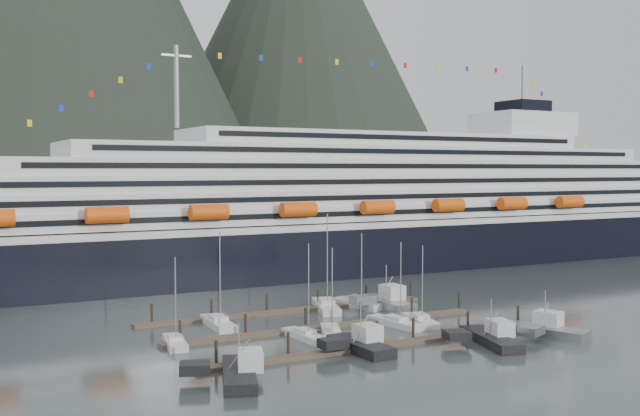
{
  "coord_description": "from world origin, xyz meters",
  "views": [
    {
      "loc": [
        -55.17,
        -87.38,
        22.26
      ],
      "look_at": [
        3.98,
        22.0,
        15.74
      ],
      "focal_mm": 42.0,
      "sensor_mm": 36.0,
      "label": 1
    }
  ],
  "objects_px": {
    "sailboat_h": "(420,321)",
    "sailboat_f": "(357,304)",
    "trawler_e": "(385,302)",
    "sailboat_e": "(218,324)",
    "sailboat_b": "(305,336)",
    "trawler_c": "(490,338)",
    "sailboat_c": "(332,333)",
    "cruise_ship": "(353,215)",
    "sailboat_g": "(326,307)",
    "trawler_b": "(360,345)",
    "sailboat_d": "(396,323)",
    "trawler_a": "(238,372)",
    "sailboat_a": "(175,343)",
    "trawler_d": "(544,330)"
  },
  "relations": [
    {
      "from": "cruise_ship",
      "to": "trawler_b",
      "type": "height_order",
      "value": "cruise_ship"
    },
    {
      "from": "sailboat_b",
      "to": "trawler_a",
      "type": "xyz_separation_m",
      "value": [
        -15.01,
        -13.58,
        0.46
      ]
    },
    {
      "from": "sailboat_g",
      "to": "trawler_c",
      "type": "relative_size",
      "value": 1.24
    },
    {
      "from": "sailboat_e",
      "to": "cruise_ship",
      "type": "bearing_deg",
      "value": -43.54
    },
    {
      "from": "sailboat_h",
      "to": "sailboat_f",
      "type": "bearing_deg",
      "value": 17.24
    },
    {
      "from": "trawler_a",
      "to": "trawler_e",
      "type": "bearing_deg",
      "value": -33.14
    },
    {
      "from": "sailboat_f",
      "to": "trawler_b",
      "type": "height_order",
      "value": "sailboat_f"
    },
    {
      "from": "cruise_ship",
      "to": "sailboat_d",
      "type": "distance_m",
      "value": 62.02
    },
    {
      "from": "sailboat_b",
      "to": "sailboat_c",
      "type": "height_order",
      "value": "sailboat_b"
    },
    {
      "from": "cruise_ship",
      "to": "sailboat_a",
      "type": "height_order",
      "value": "cruise_ship"
    },
    {
      "from": "cruise_ship",
      "to": "sailboat_a",
      "type": "distance_m",
      "value": 77.98
    },
    {
      "from": "trawler_d",
      "to": "trawler_e",
      "type": "distance_m",
      "value": 28.06
    },
    {
      "from": "sailboat_e",
      "to": "trawler_b",
      "type": "height_order",
      "value": "sailboat_e"
    },
    {
      "from": "sailboat_g",
      "to": "sailboat_c",
      "type": "bearing_deg",
      "value": 172.81
    },
    {
      "from": "sailboat_h",
      "to": "sailboat_d",
      "type": "bearing_deg",
      "value": 97.09
    },
    {
      "from": "sailboat_g",
      "to": "trawler_d",
      "type": "distance_m",
      "value": 34.49
    },
    {
      "from": "sailboat_d",
      "to": "trawler_c",
      "type": "bearing_deg",
      "value": -171.27
    },
    {
      "from": "sailboat_a",
      "to": "sailboat_g",
      "type": "distance_m",
      "value": 30.95
    },
    {
      "from": "trawler_b",
      "to": "trawler_c",
      "type": "relative_size",
      "value": 0.83
    },
    {
      "from": "sailboat_b",
      "to": "trawler_b",
      "type": "distance_m",
      "value": 9.57
    },
    {
      "from": "sailboat_b",
      "to": "trawler_c",
      "type": "xyz_separation_m",
      "value": [
        19.41,
        -13.59,
        0.43
      ]
    },
    {
      "from": "cruise_ship",
      "to": "sailboat_h",
      "type": "bearing_deg",
      "value": -111.58
    },
    {
      "from": "cruise_ship",
      "to": "sailboat_c",
      "type": "height_order",
      "value": "cruise_ship"
    },
    {
      "from": "sailboat_e",
      "to": "trawler_e",
      "type": "height_order",
      "value": "sailboat_e"
    },
    {
      "from": "cruise_ship",
      "to": "sailboat_g",
      "type": "relative_size",
      "value": 13.28
    },
    {
      "from": "cruise_ship",
      "to": "sailboat_a",
      "type": "xyz_separation_m",
      "value": [
        -57.03,
        -51.9,
        -11.64
      ]
    },
    {
      "from": "sailboat_a",
      "to": "sailboat_d",
      "type": "relative_size",
      "value": 0.94
    },
    {
      "from": "sailboat_d",
      "to": "sailboat_b",
      "type": "bearing_deg",
      "value": 86.61
    },
    {
      "from": "sailboat_d",
      "to": "trawler_b",
      "type": "distance_m",
      "value": 16.03
    },
    {
      "from": "sailboat_b",
      "to": "trawler_d",
      "type": "distance_m",
      "value": 31.83
    },
    {
      "from": "sailboat_g",
      "to": "trawler_b",
      "type": "bearing_deg",
      "value": 179.13
    },
    {
      "from": "sailboat_h",
      "to": "trawler_e",
      "type": "relative_size",
      "value": 1.0
    },
    {
      "from": "trawler_c",
      "to": "trawler_e",
      "type": "distance_m",
      "value": 27.05
    },
    {
      "from": "trawler_d",
      "to": "trawler_b",
      "type": "bearing_deg",
      "value": 58.11
    },
    {
      "from": "sailboat_c",
      "to": "trawler_b",
      "type": "xyz_separation_m",
      "value": [
        -1.19,
        -9.13,
        0.47
      ]
    },
    {
      "from": "sailboat_a",
      "to": "trawler_e",
      "type": "bearing_deg",
      "value": -66.73
    },
    {
      "from": "sailboat_h",
      "to": "trawler_b",
      "type": "bearing_deg",
      "value": 134.73
    },
    {
      "from": "cruise_ship",
      "to": "sailboat_g",
      "type": "distance_m",
      "value": 50.26
    },
    {
      "from": "sailboat_h",
      "to": "trawler_b",
      "type": "height_order",
      "value": "sailboat_h"
    },
    {
      "from": "trawler_b",
      "to": "trawler_e",
      "type": "height_order",
      "value": "trawler_e"
    },
    {
      "from": "trawler_e",
      "to": "sailboat_f",
      "type": "bearing_deg",
      "value": 49.47
    },
    {
      "from": "trawler_a",
      "to": "trawler_d",
      "type": "distance_m",
      "value": 43.75
    },
    {
      "from": "sailboat_g",
      "to": "trawler_e",
      "type": "relative_size",
      "value": 1.34
    },
    {
      "from": "trawler_c",
      "to": "trawler_a",
      "type": "bearing_deg",
      "value": 105.24
    },
    {
      "from": "sailboat_b",
      "to": "sailboat_g",
      "type": "xyz_separation_m",
      "value": [
        12.29,
        16.64,
        0.04
      ]
    },
    {
      "from": "cruise_ship",
      "to": "sailboat_h",
      "type": "xyz_separation_m",
      "value": [
        -21.98,
        -55.58,
        -11.63
      ]
    },
    {
      "from": "sailboat_g",
      "to": "trawler_d",
      "type": "height_order",
      "value": "sailboat_g"
    },
    {
      "from": "sailboat_c",
      "to": "sailboat_d",
      "type": "distance_m",
      "value": 11.15
    },
    {
      "from": "sailboat_c",
      "to": "trawler_c",
      "type": "height_order",
      "value": "sailboat_c"
    },
    {
      "from": "trawler_a",
      "to": "trawler_d",
      "type": "height_order",
      "value": "trawler_d"
    }
  ]
}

